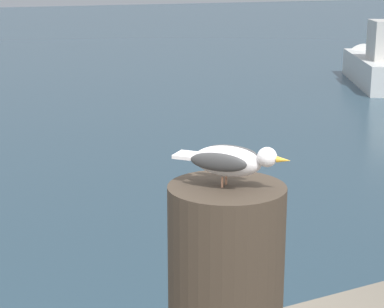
# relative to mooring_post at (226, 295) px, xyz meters

# --- Properties ---
(mooring_post) EXTENTS (0.39, 0.39, 0.78)m
(mooring_post) POSITION_rel_mooring_post_xyz_m (0.00, 0.00, 0.00)
(mooring_post) COLOR #382D23
(mooring_post) RESTS_ON harbor_quay
(seagull) EXTENTS (0.29, 0.33, 0.14)m
(seagull) POSITION_rel_mooring_post_xyz_m (0.00, -0.01, 0.48)
(seagull) COLOR tan
(seagull) RESTS_ON mooring_post
(boat_white) EXTENTS (3.38, 4.75, 1.79)m
(boat_white) POSITION_rel_mooring_post_xyz_m (11.58, 12.06, -1.26)
(boat_white) COLOR silver
(boat_white) RESTS_ON ground_plane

